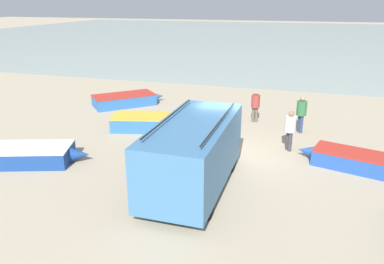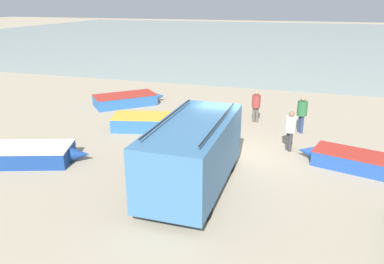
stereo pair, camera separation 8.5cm
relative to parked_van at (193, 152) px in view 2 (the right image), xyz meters
The scene contains 10 objects.
ground_plane 3.22m from the parked_van, 76.12° to the left, with size 200.00×200.00×0.00m, color tan.
sea_water 54.90m from the parked_van, 89.26° to the left, with size 120.00×80.00×0.01m, color #99A89E.
parked_van is the anchor object (origin of this frame).
fishing_rowboat_0 10.88m from the parked_van, 128.03° to the left, with size 3.83×3.70×0.64m.
fishing_rowboat_1 6.12m from the parked_van, 31.19° to the left, with size 3.83×2.06×0.60m.
fishing_rowboat_2 6.07m from the parked_van, 121.65° to the left, with size 5.27×2.53×0.67m.
fishing_rowboat_3 6.54m from the parked_van, behind, with size 4.13×2.57×0.64m.
fisherman_0 7.30m from the parked_van, 64.26° to the left, with size 0.45×0.45×1.72m.
fisherman_1 5.02m from the parked_van, 56.05° to the left, with size 0.44×0.44×1.67m.
fisherman_3 7.58m from the parked_van, 82.83° to the left, with size 0.42×0.42×1.61m.
Camera 2 is at (2.53, -13.46, 5.85)m, focal length 35.00 mm.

